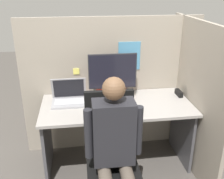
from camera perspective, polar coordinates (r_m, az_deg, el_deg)
cubicle_panel_back at (r=3.14m, az=-0.02°, el=0.85°), size 2.11×0.05×1.63m
cubicle_panel_right at (r=2.96m, az=17.37°, el=-1.70°), size 0.04×1.38×1.63m
desk at (r=2.89m, az=1.04°, el=-6.41°), size 1.61×0.74×0.75m
paper_box at (r=2.95m, az=0.13°, el=-1.28°), size 0.35×0.25×0.06m
monitor at (r=2.85m, az=0.12°, el=3.48°), size 0.53×0.23×0.45m
laptop at (r=2.86m, az=-9.29°, el=-1.88°), size 0.37×0.26×0.27m
mouse at (r=2.68m, az=-3.36°, el=-4.10°), size 0.06×0.04×0.04m
stapler at (r=3.11m, az=14.35°, el=-0.76°), size 0.05×0.15×0.06m
carrot_toy at (r=2.56m, az=3.27°, el=-5.40°), size 0.05×0.14×0.05m
office_chair at (r=2.42m, az=-0.09°, el=-13.81°), size 0.52×0.56×1.09m
person at (r=2.16m, az=0.59°, el=-11.95°), size 0.48×0.44×1.31m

